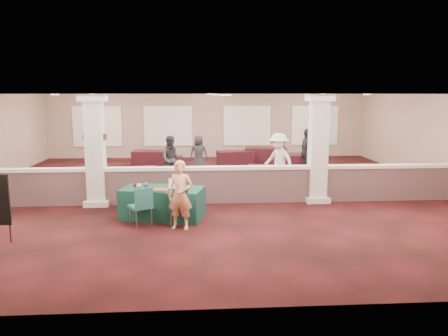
{
  "coord_description": "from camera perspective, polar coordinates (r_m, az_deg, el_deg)",
  "views": [
    {
      "loc": [
        -0.62,
        -14.14,
        3.22
      ],
      "look_at": [
        0.17,
        -2.0,
        1.14
      ],
      "focal_mm": 35.0,
      "sensor_mm": 36.0,
      "label": 1
    }
  ],
  "objects": [
    {
      "name": "ground",
      "position": [
        14.51,
        -1.19,
        -3.1
      ],
      "size": [
        16.0,
        16.0,
        0.0
      ],
      "primitive_type": "plane",
      "color": "#3F0F12",
      "rests_on": "ground"
    },
    {
      "name": "wall_back",
      "position": [
        22.21,
        -2.14,
        5.53
      ],
      "size": [
        16.0,
        0.04,
        3.2
      ],
      "primitive_type": "cube",
      "color": "gray",
      "rests_on": "ground"
    },
    {
      "name": "wall_front",
      "position": [
        6.38,
        2.0,
        -5.0
      ],
      "size": [
        16.0,
        0.04,
        3.2
      ],
      "primitive_type": "cube",
      "color": "gray",
      "rests_on": "ground"
    },
    {
      "name": "ceiling",
      "position": [
        14.15,
        -1.24,
        9.64
      ],
      "size": [
        16.0,
        16.0,
        0.02
      ],
      "primitive_type": "cube",
      "color": "white",
      "rests_on": "wall_back"
    },
    {
      "name": "partition_wall",
      "position": [
        12.93,
        -0.9,
        -2.12
      ],
      "size": [
        15.6,
        0.28,
        1.1
      ],
      "color": "brown",
      "rests_on": "ground"
    },
    {
      "name": "column_left",
      "position": [
        13.06,
        -16.46,
        2.36
      ],
      "size": [
        0.72,
        0.72,
        3.2
      ],
      "color": "beige",
      "rests_on": "ground"
    },
    {
      "name": "column_right",
      "position": [
        13.24,
        12.17,
        2.63
      ],
      "size": [
        0.72,
        0.72,
        3.2
      ],
      "color": "beige",
      "rests_on": "ground"
    },
    {
      "name": "sconce_left",
      "position": [
        13.08,
        -17.73,
        3.91
      ],
      "size": [
        0.12,
        0.12,
        0.18
      ],
      "color": "brown",
      "rests_on": "column_left"
    },
    {
      "name": "sconce_right",
      "position": [
        12.96,
        -15.32,
        3.97
      ],
      "size": [
        0.12,
        0.12,
        0.18
      ],
      "color": "brown",
      "rests_on": "column_left"
    },
    {
      "name": "near_table",
      "position": [
        11.52,
        -8.02,
        -4.55
      ],
      "size": [
        2.27,
        1.52,
        0.8
      ],
      "primitive_type": "cube",
      "rotation": [
        0.0,
        0.0,
        -0.25
      ],
      "color": "#0E362D",
      "rests_on": "ground"
    },
    {
      "name": "conf_chair_main",
      "position": [
        10.66,
        -5.77,
        -4.68
      ],
      "size": [
        0.58,
        0.58,
        0.98
      ],
      "rotation": [
        0.0,
        0.0,
        -0.2
      ],
      "color": "#1E594C",
      "rests_on": "ground"
    },
    {
      "name": "conf_chair_side",
      "position": [
        10.85,
        -10.69,
        -4.57
      ],
      "size": [
        0.67,
        0.67,
        0.97
      ],
      "rotation": [
        0.0,
        0.0,
        0.55
      ],
      "color": "#1E594C",
      "rests_on": "ground"
    },
    {
      "name": "woman",
      "position": [
        10.47,
        -5.72,
        -3.53
      ],
      "size": [
        0.68,
        0.54,
        1.66
      ],
      "primitive_type": "imported",
      "rotation": [
        0.0,
        0.0,
        -0.25
      ],
      "color": "tan",
      "rests_on": "ground"
    },
    {
      "name": "far_table_front_left",
      "position": [
        14.88,
        -12.29,
        -1.5
      ],
      "size": [
        2.02,
        1.26,
        0.76
      ],
      "primitive_type": "cube",
      "rotation": [
        0.0,
        0.0,
        0.17
      ],
      "color": "black",
      "rests_on": "ground"
    },
    {
      "name": "far_table_front_center",
      "position": [
        14.95,
        6.43,
        -1.3
      ],
      "size": [
        2.07,
        1.49,
        0.76
      ],
      "primitive_type": "cube",
      "rotation": [
        0.0,
        0.0,
        -0.33
      ],
      "color": "black",
      "rests_on": "ground"
    },
    {
      "name": "far_table_front_right",
      "position": [
        17.84,
        9.53,
        0.51
      ],
      "size": [
        2.09,
        1.19,
        0.81
      ],
      "primitive_type": "cube",
      "rotation": [
        0.0,
        0.0,
        -0.1
      ],
      "color": "black",
      "rests_on": "ground"
    },
    {
      "name": "far_table_back_left",
      "position": [
        19.61,
        -9.2,
        1.2
      ],
      "size": [
        1.87,
        1.11,
        0.72
      ],
      "primitive_type": "cube",
      "rotation": [
        0.0,
        0.0,
        -0.13
      ],
      "color": "black",
      "rests_on": "ground"
    },
    {
      "name": "far_table_back_center",
      "position": [
        19.73,
        1.51,
        1.29
      ],
      "size": [
        1.72,
        1.03,
        0.66
      ],
      "primitive_type": "cube",
      "rotation": [
        0.0,
        0.0,
        0.14
      ],
      "color": "black",
      "rests_on": "ground"
    },
    {
      "name": "far_table_back_right",
      "position": [
        20.13,
        5.45,
        1.57
      ],
      "size": [
        1.99,
        1.17,
        0.77
      ],
      "primitive_type": "cube",
      "rotation": [
        0.0,
        0.0,
        -0.12
      ],
      "color": "black",
      "rests_on": "ground"
    },
    {
      "name": "attendee_a",
      "position": [
        15.99,
        -6.85,
        1.14
      ],
      "size": [
        0.87,
        0.56,
        1.71
      ],
      "primitive_type": "imported",
      "rotation": [
        0.0,
        0.0,
        0.14
      ],
      "color": "black",
      "rests_on": "ground"
    },
    {
      "name": "attendee_b",
      "position": [
        15.22,
        7.13,
        1.02
      ],
      "size": [
        1.21,
        1.27,
        1.88
      ],
      "primitive_type": "imported",
      "rotation": [
        0.0,
        0.0,
        -0.85
      ],
      "color": "silver",
      "rests_on": "ground"
    },
    {
      "name": "attendee_c",
      "position": [
        17.28,
        10.75,
        1.96
      ],
      "size": [
        1.03,
        1.21,
        1.88
      ],
      "primitive_type": "imported",
      "rotation": [
        0.0,
        0.0,
        1.01
      ],
      "color": "black",
      "rests_on": "ground"
    },
    {
      "name": "attendee_d",
      "position": [
        17.81,
        -3.31,
        1.81
      ],
      "size": [
        0.82,
        0.54,
        1.55
      ],
      "primitive_type": "imported",
      "rotation": [
        0.0,
        0.0,
        2.97
      ],
      "color": "black",
      "rests_on": "ground"
    },
    {
      "name": "laptop_base",
      "position": [
        11.28,
        -6.57,
        -2.7
      ],
      "size": [
        0.41,
        0.33,
        0.02
      ],
      "primitive_type": "cube",
      "rotation": [
        0.0,
        0.0,
        -0.25
      ],
      "color": "silver",
      "rests_on": "near_table"
    },
    {
      "name": "laptop_screen",
      "position": [
        11.37,
        -6.4,
        -1.92
      ],
      "size": [
        0.35,
        0.1,
        0.24
      ],
      "primitive_type": "cube",
      "rotation": [
        0.0,
        0.0,
        -0.25
      ],
      "color": "silver",
      "rests_on": "near_table"
    },
    {
      "name": "screen_glow",
      "position": [
        11.37,
        -6.41,
        -2.01
      ],
      "size": [
        0.32,
        0.09,
        0.21
      ],
      "primitive_type": "cube",
      "rotation": [
        0.0,
        0.0,
        -0.25
      ],
      "color": "silver",
      "rests_on": "near_table"
    },
    {
      "name": "knitting",
      "position": [
        11.16,
        -8.24,
        -2.84
      ],
      "size": [
        0.5,
        0.43,
        0.03
      ],
      "primitive_type": "cube",
      "rotation": [
        0.0,
        0.0,
        -0.25
      ],
      "color": "#C75E1F",
      "rests_on": "near_table"
    },
    {
      "name": "yarn_cream",
      "position": [
        11.52,
        -11.08,
        -2.3
      ],
      "size": [
        0.12,
        0.12,
        0.12
      ],
      "primitive_type": "sphere",
      "color": "beige",
      "rests_on": "near_table"
    },
    {
      "name": "yarn_red",
      "position": [
        11.73,
        -11.53,
        -2.12
      ],
      "size": [
        0.11,
        0.11,
        0.11
      ],
      "primitive_type": "sphere",
      "color": "maroon",
      "rests_on": "near_table"
    },
    {
      "name": "yarn_grey",
      "position": [
        11.71,
        -10.15,
        -2.1
      ],
      "size": [
        0.11,
        0.11,
        0.11
      ],
      "primitive_type": "sphere",
      "color": "#515257",
      "rests_on": "near_table"
    },
    {
      "name": "scissors",
      "position": [
        10.94,
        -5.04,
        -3.08
      ],
      "size": [
        0.14,
        0.06,
        0.01
      ],
      "primitive_type": "cube",
      "rotation": [
        0.0,
        0.0,
        -0.25
      ],
      "color": "red",
      "rests_on": "near_table"
    }
  ]
}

